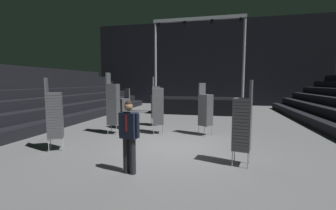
{
  "coord_description": "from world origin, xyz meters",
  "views": [
    {
      "loc": [
        1.46,
        -7.11,
        2.16
      ],
      "look_at": [
        -0.24,
        0.2,
        1.4
      ],
      "focal_mm": 23.89,
      "sensor_mm": 36.0,
      "label": 1
    }
  ],
  "objects": [
    {
      "name": "ground_plane",
      "position": [
        0.0,
        0.0,
        -0.05
      ],
      "size": [
        22.0,
        30.0,
        0.1
      ],
      "primitive_type": "cube",
      "color": "slate"
    },
    {
      "name": "stage_riser",
      "position": [
        0.0,
        9.05,
        0.63
      ],
      "size": [
        6.23,
        3.19,
        6.32
      ],
      "color": "black",
      "rests_on": "ground_plane"
    },
    {
      "name": "arena_end_wall",
      "position": [
        0.0,
        15.0,
        4.0
      ],
      "size": [
        22.0,
        0.3,
        8.0
      ],
      "primitive_type": "cube",
      "color": "black",
      "rests_on": "ground_plane"
    },
    {
      "name": "chair_stack_mid_right",
      "position": [
        -1.06,
        1.87,
        1.19
      ],
      "size": [
        0.54,
        0.54,
        2.39
      ],
      "rotation": [
        0.0,
        0.0,
        4.99
      ],
      "color": "#B2B5BA",
      "rests_on": "ground_plane"
    },
    {
      "name": "chair_stack_mid_left",
      "position": [
        0.9,
        2.05,
        1.07
      ],
      "size": [
        0.61,
        0.61,
        2.14
      ],
      "rotation": [
        0.0,
        0.0,
        4.12
      ],
      "color": "#B2B5BA",
      "rests_on": "ground_plane"
    },
    {
      "name": "chair_stack_front_left",
      "position": [
        -1.64,
        3.53,
        0.98
      ],
      "size": [
        0.58,
        0.58,
        1.96
      ],
      "rotation": [
        0.0,
        0.0,
        0.41
      ],
      "color": "#B2B5BA",
      "rests_on": "ground_plane"
    },
    {
      "name": "chair_stack_rear_right",
      "position": [
        -2.9,
        2.53,
        0.94
      ],
      "size": [
        0.61,
        0.61,
        1.88
      ],
      "rotation": [
        0.0,
        0.0,
        2.55
      ],
      "color": "#B2B5BA",
      "rests_on": "ground_plane"
    },
    {
      "name": "chair_stack_mid_centre",
      "position": [
        -3.62,
        -1.11,
        1.15
      ],
      "size": [
        0.61,
        0.61,
        2.31
      ],
      "rotation": [
        0.0,
        0.0,
        5.28
      ],
      "color": "#B2B5BA",
      "rests_on": "ground_plane"
    },
    {
      "name": "chair_stack_rear_left",
      "position": [
        -2.88,
        1.42,
        1.28
      ],
      "size": [
        0.48,
        0.48,
        2.56
      ],
      "rotation": [
        0.0,
        0.0,
        4.8
      ],
      "color": "#B2B5BA",
      "rests_on": "ground_plane"
    },
    {
      "name": "man_with_tie",
      "position": [
        -0.6,
        -2.31,
        0.99
      ],
      "size": [
        0.57,
        0.3,
        1.74
      ],
      "rotation": [
        0.0,
        0.0,
        2.95
      ],
      "color": "black",
      "rests_on": "ground_plane"
    },
    {
      "name": "chair_stack_front_right",
      "position": [
        2.04,
        -1.14,
        1.11
      ],
      "size": [
        0.52,
        0.52,
        2.22
      ],
      "rotation": [
        0.0,
        0.0,
        1.36
      ],
      "color": "#B2B5BA",
      "rests_on": "ground_plane"
    }
  ]
}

